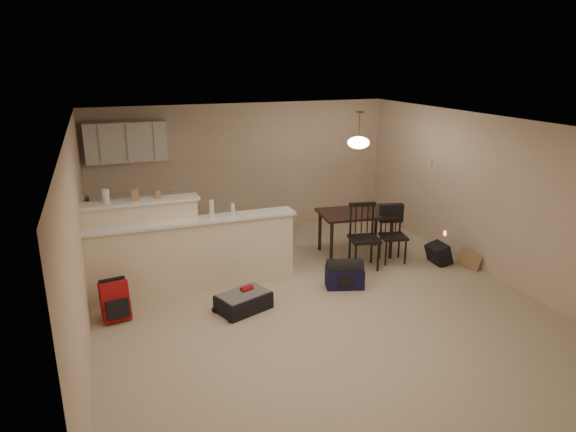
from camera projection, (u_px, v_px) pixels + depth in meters
name	position (u px, v px, depth m)	size (l,w,h in m)	color
room	(313.00, 215.00, 7.05)	(7.00, 7.02, 2.50)	#BAAA8F
breakfast_bar	(176.00, 251.00, 7.54)	(3.08, 0.58, 1.39)	beige
upper_cabinets	(126.00, 142.00, 9.10)	(1.40, 0.34, 0.70)	white
kitchen_counter	(145.00, 220.00, 9.48)	(1.80, 0.60, 0.90)	white
thermostat	(430.00, 162.00, 9.36)	(0.02, 0.12, 0.12)	beige
jar	(106.00, 196.00, 7.11)	(0.10, 0.10, 0.20)	silver
cereal_box	(135.00, 195.00, 7.24)	(0.10, 0.07, 0.16)	#A48054
small_box	(158.00, 194.00, 7.35)	(0.08, 0.06, 0.12)	#A48054
bottle_a	(212.00, 209.00, 7.46)	(0.07, 0.07, 0.26)	silver
bottle_b	(233.00, 209.00, 7.58)	(0.06, 0.06, 0.18)	silver
dining_table	(355.00, 217.00, 8.89)	(1.33, 0.97, 0.78)	black
pendant_lamp	(358.00, 142.00, 8.50)	(0.36, 0.36, 0.62)	brown
dining_chair_near	(364.00, 237.00, 8.34)	(0.47, 0.45, 1.07)	black
dining_chair_far	(393.00, 235.00, 8.62)	(0.42, 0.40, 0.95)	black
suitcase	(244.00, 302.00, 7.04)	(0.70, 0.45, 0.24)	black
red_backpack	(115.00, 301.00, 6.75)	(0.35, 0.22, 0.53)	#A91314
navy_duffel	(345.00, 277.00, 7.74)	(0.56, 0.31, 0.31)	#131239
black_daypack	(439.00, 254.00, 8.63)	(0.38, 0.27, 0.33)	black
cardboard_sheet	(469.00, 260.00, 8.42)	(0.39, 0.02, 0.30)	#A48054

